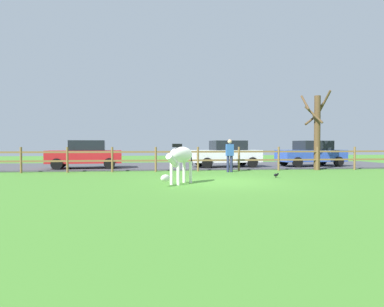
{
  "coord_description": "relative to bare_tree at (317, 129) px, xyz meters",
  "views": [
    {
      "loc": [
        -2.71,
        -12.61,
        1.39
      ],
      "look_at": [
        -0.94,
        1.36,
        1.02
      ],
      "focal_mm": 32.36,
      "sensor_mm": 36.0,
      "label": 1
    }
  ],
  "objects": [
    {
      "name": "parked_car_blue",
      "position": [
        0.86,
        2.37,
        -1.38
      ],
      "size": [
        4.14,
        2.17,
        1.56
      ],
      "color": "#2D4CAD",
      "rests_on": "parking_asphalt"
    },
    {
      "name": "parking_asphalt",
      "position": [
        -6.34,
        4.18,
        -2.2
      ],
      "size": [
        28.0,
        7.4,
        0.05
      ],
      "primitive_type": "cube",
      "color": "#47474C",
      "rests_on": "ground_plane"
    },
    {
      "name": "visitor_near_fence",
      "position": [
        -5.02,
        -0.85,
        -1.32
      ],
      "size": [
        0.38,
        0.26,
        1.64
      ],
      "color": "#232847",
      "rests_on": "ground_plane"
    },
    {
      "name": "paddock_fence",
      "position": [
        -6.52,
        -0.12,
        -1.5
      ],
      "size": [
        21.76,
        0.11,
        1.26
      ],
      "color": "brown",
      "rests_on": "ground_plane"
    },
    {
      "name": "parked_car_white",
      "position": [
        -4.5,
        2.24,
        -1.38
      ],
      "size": [
        4.14,
        2.18,
        1.56
      ],
      "color": "white",
      "rests_on": "parking_asphalt"
    },
    {
      "name": "crow_on_grass",
      "position": [
        -3.8,
        -4.0,
        -2.1
      ],
      "size": [
        0.21,
        0.1,
        0.2
      ],
      "color": "black",
      "rests_on": "ground_plane"
    },
    {
      "name": "ground_plane",
      "position": [
        -6.34,
        -5.12,
        -2.22
      ],
      "size": [
        60.0,
        60.0,
        0.0
      ],
      "primitive_type": "plane",
      "color": "#47842D"
    },
    {
      "name": "bare_tree",
      "position": [
        0.0,
        0.0,
        0.0
      ],
      "size": [
        1.42,
        1.53,
        4.29
      ],
      "color": "#513A23",
      "rests_on": "ground_plane"
    },
    {
      "name": "zebra",
      "position": [
        -7.96,
        -5.72,
        -1.3
      ],
      "size": [
        1.38,
        1.61,
        1.41
      ],
      "color": "white",
      "rests_on": "ground_plane"
    },
    {
      "name": "parked_car_red",
      "position": [
        -12.55,
        2.13,
        -1.38
      ],
      "size": [
        4.14,
        2.18,
        1.56
      ],
      "color": "red",
      "rests_on": "parking_asphalt"
    }
  ]
}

